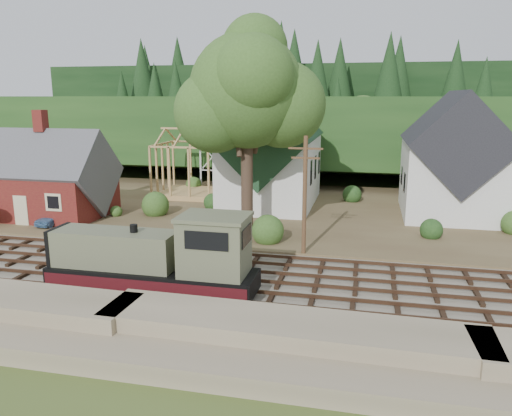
# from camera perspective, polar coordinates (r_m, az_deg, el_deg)

# --- Properties ---
(ground) EXTENTS (140.00, 140.00, 0.00)m
(ground) POSITION_cam_1_polar(r_m,az_deg,el_deg) (30.24, -9.29, -7.68)
(ground) COLOR #384C1E
(ground) RESTS_ON ground
(embankment) EXTENTS (64.00, 5.00, 1.60)m
(embankment) POSITION_cam_1_polar(r_m,az_deg,el_deg) (23.26, -17.33, -14.61)
(embankment) COLOR #7F7259
(embankment) RESTS_ON ground
(railroad_bed) EXTENTS (64.00, 11.00, 0.16)m
(railroad_bed) POSITION_cam_1_polar(r_m,az_deg,el_deg) (30.21, -9.29, -7.54)
(railroad_bed) COLOR #726B5B
(railroad_bed) RESTS_ON ground
(village_flat) EXTENTS (64.00, 26.00, 0.30)m
(village_flat) POSITION_cam_1_polar(r_m,az_deg,el_deg) (46.68, -1.08, -0.03)
(village_flat) COLOR brown
(village_flat) RESTS_ON ground
(hillside) EXTENTS (70.00, 28.96, 12.74)m
(hillside) POSITION_cam_1_polar(r_m,az_deg,el_deg) (69.86, 3.62, 4.09)
(hillside) COLOR #1E3F19
(hillside) RESTS_ON ground
(ridge) EXTENTS (80.00, 20.00, 12.00)m
(ridge) POSITION_cam_1_polar(r_m,az_deg,el_deg) (85.55, 5.34, 5.65)
(ridge) COLOR black
(ridge) RESTS_ON ground
(depot) EXTENTS (10.80, 7.41, 9.00)m
(depot) POSITION_cam_1_polar(r_m,az_deg,el_deg) (46.46, -22.85, 2.75)
(depot) COLOR #5A1417
(depot) RESTS_ON village_flat
(church) EXTENTS (8.40, 15.17, 13.00)m
(church) POSITION_cam_1_polar(r_m,az_deg,el_deg) (47.04, 1.77, 6.28)
(church) COLOR silver
(church) RESTS_ON village_flat
(farmhouse) EXTENTS (8.40, 10.80, 10.60)m
(farmhouse) POSITION_cam_1_polar(r_m,az_deg,el_deg) (46.11, 21.58, 4.87)
(farmhouse) COLOR silver
(farmhouse) RESTS_ON village_flat
(timber_frame) EXTENTS (8.20, 6.20, 6.99)m
(timber_frame) POSITION_cam_1_polar(r_m,az_deg,el_deg) (51.58, -6.53, 4.63)
(timber_frame) COLOR tan
(timber_frame) RESTS_ON village_flat
(lattice_tower) EXTENTS (3.20, 3.20, 12.12)m
(lattice_tower) POSITION_cam_1_polar(r_m,az_deg,el_deg) (56.78, -4.68, 12.26)
(lattice_tower) COLOR silver
(lattice_tower) RESTS_ON village_flat
(big_tree) EXTENTS (10.90, 8.40, 14.70)m
(big_tree) POSITION_cam_1_polar(r_m,az_deg,el_deg) (37.32, -0.79, 12.36)
(big_tree) COLOR #38281E
(big_tree) RESTS_ON village_flat
(telegraph_pole_near) EXTENTS (2.20, 0.28, 8.00)m
(telegraph_pole_near) POSITION_cam_1_polar(r_m,az_deg,el_deg) (32.25, 5.58, 1.56)
(telegraph_pole_near) COLOR #4C331E
(telegraph_pole_near) RESTS_ON ground
(locomotive) EXTENTS (11.05, 2.76, 4.45)m
(locomotive) POSITION_cam_1_polar(r_m,az_deg,el_deg) (26.83, -11.02, -5.90)
(locomotive) COLOR black
(locomotive) RESTS_ON railroad_bed
(car_blue) EXTENTS (1.78, 3.51, 1.15)m
(car_blue) POSITION_cam_1_polar(r_m,az_deg,el_deg) (43.36, -22.11, -1.00)
(car_blue) COLOR #5484B4
(car_blue) RESTS_ON village_flat
(car_red) EXTENTS (4.43, 2.21, 1.21)m
(car_red) POSITION_cam_1_polar(r_m,az_deg,el_deg) (44.11, 23.88, -0.89)
(car_red) COLOR #B2170E
(car_red) RESTS_ON village_flat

